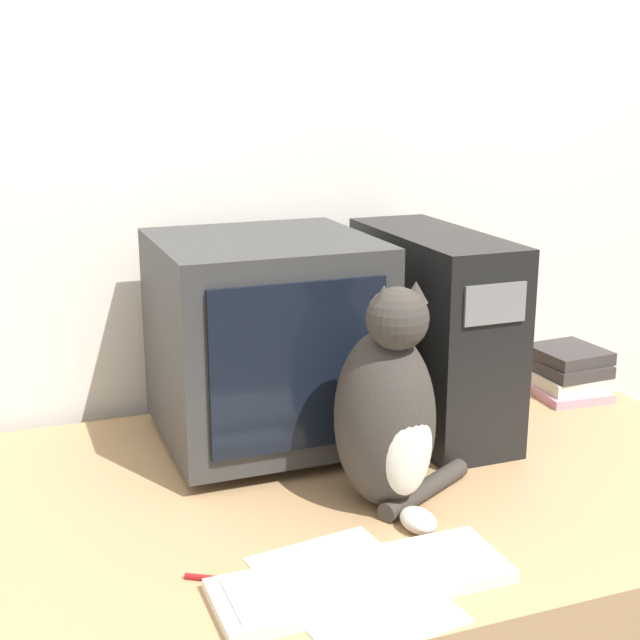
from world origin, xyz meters
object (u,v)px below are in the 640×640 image
(cat, at_px, (388,414))
(pen, at_px, (236,581))
(crt_monitor, at_px, (265,340))
(computer_tower, at_px, (432,330))
(book_stack, at_px, (566,372))
(keyboard, at_px, (362,580))

(cat, distance_m, pen, 0.38)
(cat, height_order, pen, cat)
(crt_monitor, relative_size, computer_tower, 0.89)
(crt_monitor, xyz_separation_m, book_stack, (0.74, 0.03, -0.17))
(computer_tower, distance_m, book_stack, 0.42)
(computer_tower, xyz_separation_m, keyboard, (-0.38, -0.53, -0.19))
(crt_monitor, xyz_separation_m, pen, (-0.20, -0.48, -0.21))
(cat, xyz_separation_m, book_stack, (0.63, 0.37, -0.12))
(computer_tower, bearing_deg, crt_monitor, 176.08)
(book_stack, bearing_deg, keyboard, -142.81)
(keyboard, bearing_deg, computer_tower, 53.93)
(crt_monitor, xyz_separation_m, cat, (0.11, -0.33, -0.05))
(computer_tower, xyz_separation_m, cat, (-0.24, -0.31, -0.04))
(computer_tower, xyz_separation_m, book_stack, (0.39, 0.06, -0.15))
(cat, distance_m, book_stack, 0.74)
(crt_monitor, height_order, computer_tower, crt_monitor)
(pen, bearing_deg, keyboard, -23.05)
(crt_monitor, relative_size, keyboard, 0.95)
(crt_monitor, distance_m, cat, 0.35)
(pen, bearing_deg, book_stack, 28.63)
(keyboard, xyz_separation_m, pen, (-0.17, 0.07, -0.01))
(crt_monitor, bearing_deg, computer_tower, -3.92)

